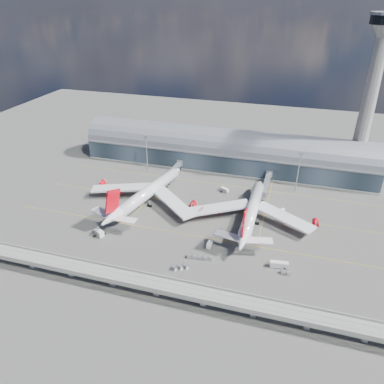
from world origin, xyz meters
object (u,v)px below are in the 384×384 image
(floodlight_mast_right, at_px, (298,171))
(service_truck_1, at_px, (99,233))
(cargo_train_1, at_px, (200,258))
(service_truck_0, at_px, (122,213))
(floodlight_mast_left, at_px, (147,153))
(cargo_train_2, at_px, (286,273))
(service_truck_4, at_px, (283,212))
(service_truck_5, at_px, (225,190))
(cargo_train_0, at_px, (180,267))
(airliner_left, at_px, (146,194))
(service_truck_3, at_px, (209,245))
(control_tower, at_px, (369,102))
(service_truck_2, at_px, (279,265))
(airliner_right, at_px, (252,211))

(floodlight_mast_right, relative_size, service_truck_1, 4.09)
(service_truck_1, height_order, cargo_train_1, service_truck_1)
(service_truck_0, bearing_deg, floodlight_mast_left, 104.38)
(cargo_train_1, relative_size, cargo_train_2, 2.40)
(service_truck_0, relative_size, service_truck_4, 1.38)
(service_truck_5, relative_size, cargo_train_0, 0.74)
(floodlight_mast_left, xyz_separation_m, airliner_left, (16.78, -42.03, -6.83))
(floodlight_mast_right, bearing_deg, floodlight_mast_left, 180.00)
(service_truck_1, bearing_deg, service_truck_5, -7.82)
(service_truck_1, height_order, service_truck_3, service_truck_1)
(control_tower, height_order, cargo_train_1, control_tower)
(airliner_left, relative_size, service_truck_1, 12.35)
(service_truck_1, bearing_deg, service_truck_4, -30.66)
(cargo_train_0, bearing_deg, service_truck_3, 6.38)
(airliner_left, height_order, service_truck_1, airliner_left)
(floodlight_mast_left, bearing_deg, cargo_train_0, -59.43)
(service_truck_4, distance_m, cargo_train_2, 51.82)
(floodlight_mast_left, bearing_deg, airliner_left, -68.23)
(floodlight_mast_right, height_order, service_truck_2, floodlight_mast_right)
(floodlight_mast_left, distance_m, service_truck_2, 124.84)
(airliner_left, relative_size, service_truck_3, 14.67)
(airliner_left, distance_m, service_truck_0, 18.42)
(floodlight_mast_right, bearing_deg, service_truck_1, -139.77)
(service_truck_2, xyz_separation_m, cargo_train_2, (3.60, -4.09, -0.64))
(cargo_train_1, bearing_deg, cargo_train_0, 150.95)
(cargo_train_0, height_order, cargo_train_2, same)
(floodlight_mast_right, bearing_deg, airliner_left, -153.20)
(service_truck_2, relative_size, service_truck_3, 1.59)
(service_truck_0, distance_m, cargo_train_2, 95.07)
(service_truck_1, bearing_deg, floodlight_mast_right, -19.39)
(floodlight_mast_left, xyz_separation_m, floodlight_mast_right, (100.00, 0.00, 0.00))
(cargo_train_2, bearing_deg, service_truck_5, 24.87)
(service_truck_0, relative_size, service_truck_1, 1.00)
(service_truck_1, bearing_deg, control_tower, -19.81)
(control_tower, bearing_deg, service_truck_3, -125.89)
(floodlight_mast_left, height_order, cargo_train_1, floodlight_mast_left)
(control_tower, relative_size, service_truck_0, 16.36)
(control_tower, xyz_separation_m, service_truck_2, (-38.10, -105.78, -50.09))
(airliner_right, relative_size, cargo_train_2, 14.03)
(airliner_right, bearing_deg, cargo_train_1, -114.27)
(floodlight_mast_left, bearing_deg, service_truck_4, -17.81)
(floodlight_mast_right, xyz_separation_m, cargo_train_1, (-39.01, -82.45, -12.77))
(service_truck_1, height_order, cargo_train_2, service_truck_1)
(cargo_train_0, bearing_deg, service_truck_1, 104.59)
(airliner_right, relative_size, cargo_train_0, 9.78)
(airliner_right, distance_m, cargo_train_2, 45.16)
(airliner_right, distance_m, cargo_train_0, 55.10)
(airliner_right, bearing_deg, cargo_train_0, -116.74)
(cargo_train_2, bearing_deg, floodlight_mast_right, -7.03)
(airliner_right, bearing_deg, service_truck_0, -168.36)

